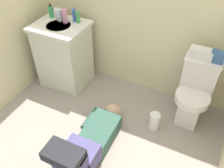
{
  "coord_description": "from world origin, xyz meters",
  "views": [
    {
      "loc": [
        0.82,
        -1.24,
        2.09
      ],
      "look_at": [
        -0.0,
        0.46,
        0.45
      ],
      "focal_mm": 38.43,
      "sensor_mm": 36.0,
      "label": 1
    }
  ],
  "objects_px": {
    "soap_dispenser": "(51,12)",
    "bottle_green": "(78,17)",
    "bottle_pink": "(65,16)",
    "paper_towel_roll": "(154,121)",
    "toiletry_bag": "(218,57)",
    "tissue_box": "(201,53)",
    "bottle_white": "(57,14)",
    "faucet": "(66,15)",
    "person_plumber": "(89,142)",
    "vanity_cabinet": "(64,54)",
    "bottle_clear": "(60,15)",
    "bottle_blue": "(74,15)",
    "toilet": "(194,93)"
  },
  "relations": [
    {
      "from": "soap_dispenser",
      "to": "bottle_green",
      "type": "height_order",
      "value": "soap_dispenser"
    },
    {
      "from": "bottle_pink",
      "to": "paper_towel_roll",
      "type": "distance_m",
      "value": 1.53
    },
    {
      "from": "bottle_green",
      "to": "paper_towel_roll",
      "type": "height_order",
      "value": "bottle_green"
    },
    {
      "from": "toiletry_bag",
      "to": "paper_towel_roll",
      "type": "bearing_deg",
      "value": -134.65
    },
    {
      "from": "tissue_box",
      "to": "bottle_white",
      "type": "distance_m",
      "value": 1.65
    },
    {
      "from": "tissue_box",
      "to": "faucet",
      "type": "bearing_deg",
      "value": 179.79
    },
    {
      "from": "soap_dispenser",
      "to": "bottle_green",
      "type": "distance_m",
      "value": 0.36
    },
    {
      "from": "faucet",
      "to": "soap_dispenser",
      "type": "xyz_separation_m",
      "value": [
        -0.19,
        -0.02,
        0.02
      ]
    },
    {
      "from": "person_plumber",
      "to": "tissue_box",
      "type": "bearing_deg",
      "value": 53.78
    },
    {
      "from": "vanity_cabinet",
      "to": "bottle_clear",
      "type": "height_order",
      "value": "bottle_clear"
    },
    {
      "from": "bottle_clear",
      "to": "paper_towel_roll",
      "type": "relative_size",
      "value": 0.66
    },
    {
      "from": "toiletry_bag",
      "to": "bottle_green",
      "type": "bearing_deg",
      "value": 179.96
    },
    {
      "from": "tissue_box",
      "to": "bottle_clear",
      "type": "distance_m",
      "value": 1.6
    },
    {
      "from": "person_plumber",
      "to": "tissue_box",
      "type": "distance_m",
      "value": 1.38
    },
    {
      "from": "bottle_blue",
      "to": "bottle_green",
      "type": "height_order",
      "value": "bottle_blue"
    },
    {
      "from": "tissue_box",
      "to": "paper_towel_roll",
      "type": "distance_m",
      "value": 0.85
    },
    {
      "from": "vanity_cabinet",
      "to": "person_plumber",
      "type": "xyz_separation_m",
      "value": [
        0.83,
        -0.85,
        -0.24
      ]
    },
    {
      "from": "soap_dispenser",
      "to": "bottle_white",
      "type": "height_order",
      "value": "soap_dispenser"
    },
    {
      "from": "bottle_clear",
      "to": "bottle_green",
      "type": "height_order",
      "value": "bottle_clear"
    },
    {
      "from": "faucet",
      "to": "bottle_green",
      "type": "bearing_deg",
      "value": -1.55
    },
    {
      "from": "soap_dispenser",
      "to": "bottle_white",
      "type": "xyz_separation_m",
      "value": [
        0.1,
        -0.02,
        -0.0
      ]
    },
    {
      "from": "toilet",
      "to": "soap_dispenser",
      "type": "bearing_deg",
      "value": 177.56
    },
    {
      "from": "tissue_box",
      "to": "toiletry_bag",
      "type": "height_order",
      "value": "toiletry_bag"
    },
    {
      "from": "bottle_clear",
      "to": "bottle_pink",
      "type": "height_order",
      "value": "bottle_pink"
    },
    {
      "from": "soap_dispenser",
      "to": "bottle_pink",
      "type": "bearing_deg",
      "value": -12.49
    },
    {
      "from": "toiletry_bag",
      "to": "bottle_pink",
      "type": "height_order",
      "value": "bottle_pink"
    },
    {
      "from": "soap_dispenser",
      "to": "bottle_pink",
      "type": "height_order",
      "value": "soap_dispenser"
    },
    {
      "from": "toilet",
      "to": "paper_towel_roll",
      "type": "height_order",
      "value": "toilet"
    },
    {
      "from": "toilet",
      "to": "soap_dispenser",
      "type": "relative_size",
      "value": 4.52
    },
    {
      "from": "bottle_white",
      "to": "faucet",
      "type": "bearing_deg",
      "value": 21.26
    },
    {
      "from": "toilet",
      "to": "tissue_box",
      "type": "height_order",
      "value": "tissue_box"
    },
    {
      "from": "person_plumber",
      "to": "bottle_pink",
      "type": "xyz_separation_m",
      "value": [
        -0.79,
        0.92,
        0.72
      ]
    },
    {
      "from": "vanity_cabinet",
      "to": "bottle_pink",
      "type": "relative_size",
      "value": 5.09
    },
    {
      "from": "tissue_box",
      "to": "toilet",
      "type": "bearing_deg",
      "value": -63.57
    },
    {
      "from": "tissue_box",
      "to": "toiletry_bag",
      "type": "xyz_separation_m",
      "value": [
        0.15,
        0.0,
        0.01
      ]
    },
    {
      "from": "person_plumber",
      "to": "bottle_clear",
      "type": "bearing_deg",
      "value": 132.97
    },
    {
      "from": "bottle_pink",
      "to": "bottle_green",
      "type": "relative_size",
      "value": 1.23
    },
    {
      "from": "faucet",
      "to": "bottle_blue",
      "type": "xyz_separation_m",
      "value": [
        0.11,
        0.01,
        0.02
      ]
    },
    {
      "from": "bottle_white",
      "to": "toiletry_bag",
      "type": "bearing_deg",
      "value": 0.99
    },
    {
      "from": "faucet",
      "to": "bottle_green",
      "type": "xyz_separation_m",
      "value": [
        0.17,
        -0.0,
        0.02
      ]
    },
    {
      "from": "vanity_cabinet",
      "to": "bottle_clear",
      "type": "distance_m",
      "value": 0.48
    },
    {
      "from": "person_plumber",
      "to": "bottle_green",
      "type": "distance_m",
      "value": 1.39
    },
    {
      "from": "toilet",
      "to": "bottle_clear",
      "type": "xyz_separation_m",
      "value": [
        -1.64,
        0.04,
        0.52
      ]
    },
    {
      "from": "toiletry_bag",
      "to": "paper_towel_roll",
      "type": "distance_m",
      "value": 0.91
    },
    {
      "from": "soap_dispenser",
      "to": "paper_towel_roll",
      "type": "distance_m",
      "value": 1.73
    },
    {
      "from": "bottle_blue",
      "to": "paper_towel_roll",
      "type": "relative_size",
      "value": 0.7
    },
    {
      "from": "toiletry_bag",
      "to": "bottle_green",
      "type": "relative_size",
      "value": 0.94
    },
    {
      "from": "bottle_blue",
      "to": "vanity_cabinet",
      "type": "bearing_deg",
      "value": -126.72
    },
    {
      "from": "toilet",
      "to": "bottle_clear",
      "type": "height_order",
      "value": "bottle_clear"
    },
    {
      "from": "paper_towel_roll",
      "to": "tissue_box",
      "type": "bearing_deg",
      "value": 58.12
    }
  ]
}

